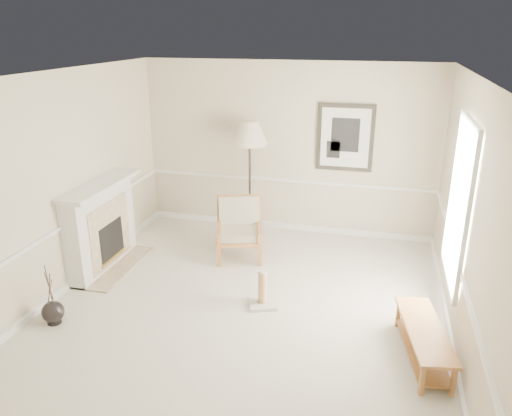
% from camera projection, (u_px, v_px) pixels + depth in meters
% --- Properties ---
extents(ground, '(5.50, 5.50, 0.00)m').
position_uv_depth(ground, '(245.00, 307.00, 6.43)').
color(ground, silver).
rests_on(ground, ground).
extents(room, '(5.04, 5.54, 2.92)m').
position_uv_depth(room, '(257.00, 166.00, 5.83)').
color(room, beige).
rests_on(room, ground).
extents(fireplace, '(0.64, 1.64, 1.31)m').
position_uv_depth(fireplace, '(102.00, 227.00, 7.30)').
color(fireplace, white).
rests_on(fireplace, ground).
extents(floor_vase, '(0.27, 0.27, 0.78)m').
position_uv_depth(floor_vase, '(53.00, 313.00, 6.03)').
color(floor_vase, black).
rests_on(floor_vase, ground).
extents(armchair, '(0.87, 0.90, 0.92)m').
position_uv_depth(armchair, '(239.00, 225.00, 7.74)').
color(armchair, '#9A5531').
rests_on(armchair, ground).
extents(floor_lamp, '(0.79, 0.79, 1.96)m').
position_uv_depth(floor_lamp, '(250.00, 136.00, 8.16)').
color(floor_lamp, black).
rests_on(floor_lamp, ground).
extents(bench, '(0.61, 1.35, 0.37)m').
position_uv_depth(bench, '(424.00, 338.00, 5.36)').
color(bench, '#9A5531').
rests_on(bench, ground).
extents(scratching_post, '(0.46, 0.46, 0.50)m').
position_uv_depth(scratching_post, '(262.00, 294.00, 6.42)').
color(scratching_post, beige).
rests_on(scratching_post, ground).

